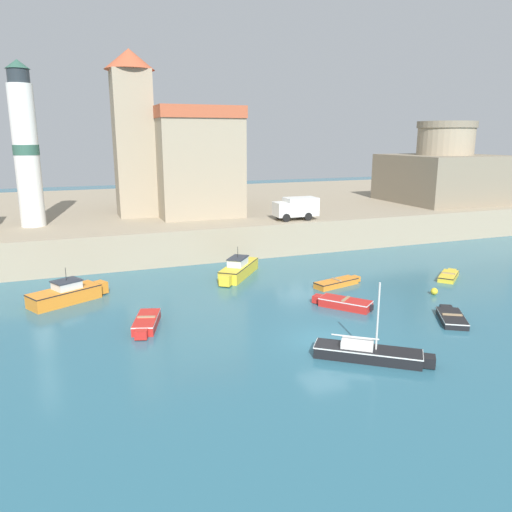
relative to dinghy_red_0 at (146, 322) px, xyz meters
The scene contains 15 objects.
ground_plane 10.74m from the dinghy_red_0, 32.18° to the right, with size 200.00×200.00×0.00m, color #2D667A.
quay_seawall 34.95m from the dinghy_red_0, 74.93° to the left, with size 120.00×40.00×3.17m, color gray.
dinghy_red_0 is the anchor object (origin of this frame).
dinghy_red_1 13.12m from the dinghy_red_0, ahead, with size 3.35×3.82×0.67m.
motorboat_orange_2 8.09m from the dinghy_red_0, 123.06° to the left, with size 5.58×3.86×2.48m.
sailboat_black_3 13.31m from the dinghy_red_0, 40.67° to the right, with size 5.49×4.52×4.21m.
motorboat_yellow_4 12.47m from the dinghy_red_0, 44.45° to the left, with size 4.88×5.72×2.55m.
dinghy_orange_5 15.60m from the dinghy_red_0, 12.75° to the left, with size 4.34×2.04×0.57m.
dinghy_black_6 19.02m from the dinghy_red_0, 17.48° to the right, with size 2.87×3.82×0.49m.
dinghy_yellow_7 24.84m from the dinghy_red_0, ahead, with size 3.37×3.03×0.50m.
mooring_buoy 20.76m from the dinghy_red_0, ahead, with size 0.51×0.51×0.51m, color yellow.
church 28.77m from the dinghy_red_0, 72.63° to the left, with size 12.83×15.97×16.51m.
fortress 47.19m from the dinghy_red_0, 28.49° to the left, with size 12.69×12.69×9.94m.
lighthouse 24.51m from the dinghy_red_0, 107.99° to the left, with size 2.25×2.25×14.64m.
truck_on_quay 23.96m from the dinghy_red_0, 42.25° to the left, with size 4.36×2.27×2.20m.
Camera 1 is at (-13.03, -23.24, 11.31)m, focal length 35.00 mm.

